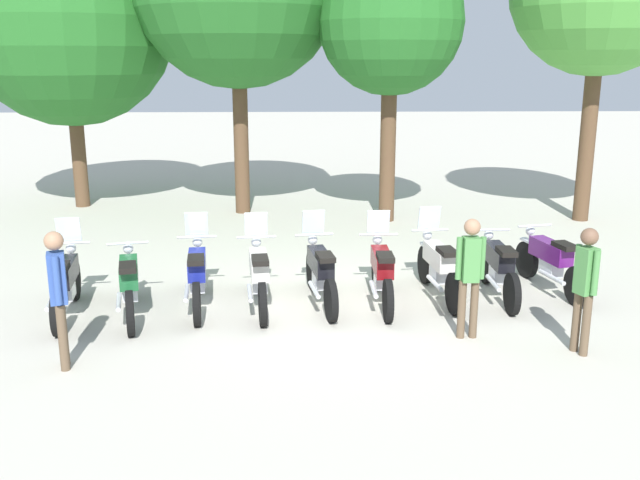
{
  "coord_description": "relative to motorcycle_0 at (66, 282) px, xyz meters",
  "views": [
    {
      "loc": [
        -0.32,
        -10.5,
        3.75
      ],
      "look_at": [
        0.0,
        0.5,
        0.9
      ],
      "focal_mm": 39.81,
      "sensor_mm": 36.0,
      "label": 1
    }
  ],
  "objects": [
    {
      "name": "motorcycle_7",
      "position": [
        6.64,
        0.64,
        -0.01
      ],
      "size": [
        0.62,
        2.19,
        0.99
      ],
      "rotation": [
        0.0,
        0.0,
        1.56
      ],
      "color": "black",
      "rests_on": "ground_plane"
    },
    {
      "name": "motorcycle_3",
      "position": [
        2.85,
        0.29,
        0.0
      ],
      "size": [
        0.62,
        2.19,
        1.37
      ],
      "rotation": [
        0.0,
        0.0,
        1.68
      ],
      "color": "black",
      "rests_on": "ground_plane"
    },
    {
      "name": "motorcycle_5",
      "position": [
        4.75,
        0.4,
        0.0
      ],
      "size": [
        0.62,
        2.19,
        1.37
      ],
      "rotation": [
        0.0,
        0.0,
        1.57
      ],
      "color": "black",
      "rests_on": "ground_plane"
    },
    {
      "name": "motorcycle_4",
      "position": [
        3.79,
        0.42,
        0.0
      ],
      "size": [
        0.62,
        2.18,
        1.37
      ],
      "rotation": [
        0.0,
        0.0,
        1.73
      ],
      "color": "black",
      "rests_on": "ground_plane"
    },
    {
      "name": "tree_2",
      "position": [
        5.52,
        6.19,
        3.95
      ],
      "size": [
        3.24,
        3.24,
        6.13
      ],
      "color": "brown",
      "rests_on": "ground_plane"
    },
    {
      "name": "motorcycle_0",
      "position": [
        0.0,
        0.0,
        0.0
      ],
      "size": [
        0.62,
        2.18,
        1.37
      ],
      "rotation": [
        0.0,
        0.0,
        1.72
      ],
      "color": "black",
      "rests_on": "ground_plane"
    },
    {
      "name": "motorcycle_1",
      "position": [
        0.95,
        -0.05,
        -0.01
      ],
      "size": [
        0.73,
        2.16,
        0.99
      ],
      "rotation": [
        0.0,
        0.0,
        1.79
      ],
      "color": "black",
      "rests_on": "ground_plane"
    },
    {
      "name": "ground_plane",
      "position": [
        3.8,
        0.39,
        -0.52
      ],
      "size": [
        80.0,
        80.0,
        0.0
      ],
      "primitive_type": "plane",
      "color": "#BCB7A8"
    },
    {
      "name": "motorcycle_6",
      "position": [
        5.69,
        0.67,
        0.0
      ],
      "size": [
        0.62,
        2.19,
        1.37
      ],
      "rotation": [
        0.0,
        0.0,
        1.68
      ],
      "color": "black",
      "rests_on": "ground_plane"
    },
    {
      "name": "person_0",
      "position": [
        0.55,
        -1.87,
        0.51
      ],
      "size": [
        0.29,
        0.41,
        1.74
      ],
      "rotation": [
        0.0,
        0.0,
        3.43
      ],
      "color": "brown",
      "rests_on": "ground_plane"
    },
    {
      "name": "motorcycle_8",
      "position": [
        7.58,
        0.93,
        -0.01
      ],
      "size": [
        0.7,
        2.16,
        0.99
      ],
      "rotation": [
        0.0,
        0.0,
        1.78
      ],
      "color": "black",
      "rests_on": "ground_plane"
    },
    {
      "name": "person_1",
      "position": [
        5.76,
        -1.05,
        0.46
      ],
      "size": [
        0.4,
        0.23,
        1.68
      ],
      "rotation": [
        0.0,
        0.0,
        4.75
      ],
      "color": "brown",
      "rests_on": "ground_plane"
    },
    {
      "name": "motorcycle_2",
      "position": [
        1.9,
        0.33,
        0.0
      ],
      "size": [
        0.62,
        2.19,
        1.37
      ],
      "rotation": [
        0.0,
        0.0,
        1.69
      ],
      "color": "black",
      "rests_on": "ground_plane"
    },
    {
      "name": "person_2",
      "position": [
        7.11,
        -1.62,
        0.46
      ],
      "size": [
        0.29,
        0.4,
        1.68
      ],
      "rotation": [
        0.0,
        0.0,
        3.52
      ],
      "color": "brown",
      "rests_on": "ground_plane"
    },
    {
      "name": "tree_0",
      "position": [
        -2.14,
        8.07,
        4.13
      ],
      "size": [
        5.2,
        5.2,
        7.26
      ],
      "color": "brown",
      "rests_on": "ground_plane"
    }
  ]
}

